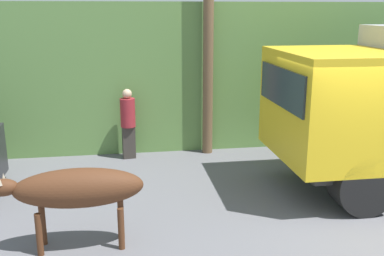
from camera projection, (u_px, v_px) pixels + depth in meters
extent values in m
plane|color=slate|center=(362.00, 210.00, 7.68)|extent=(60.00, 60.00, 0.00)
cube|color=#608C47|center=(254.00, 63.00, 13.59)|extent=(32.00, 5.80, 3.49)
cube|color=gold|center=(335.00, 104.00, 8.10)|extent=(2.02, 2.47, 1.92)
cube|color=#232D38|center=(281.00, 87.00, 7.86)|extent=(0.04, 2.10, 0.67)
cylinder|color=black|center=(361.00, 183.00, 7.49)|extent=(1.04, 0.54, 1.04)
ellipsoid|color=#512D19|center=(79.00, 188.00, 6.27)|extent=(1.81, 0.56, 0.56)
ellipsoid|color=#512D19|center=(3.00, 188.00, 6.10)|extent=(0.42, 0.24, 0.24)
cone|color=#B7AD93|center=(0.00, 182.00, 5.98)|extent=(0.06, 0.06, 0.11)
cone|color=#B7AD93|center=(3.00, 177.00, 6.16)|extent=(0.06, 0.06, 0.11)
cylinder|color=#512D19|center=(39.00, 235.00, 6.19)|extent=(0.09, 0.09, 0.63)
cylinder|color=#512D19|center=(43.00, 224.00, 6.49)|extent=(0.09, 0.09, 0.63)
cylinder|color=#512D19|center=(121.00, 229.00, 6.36)|extent=(0.09, 0.09, 0.63)
cylinder|color=#512D19|center=(121.00, 219.00, 6.66)|extent=(0.09, 0.09, 0.63)
cube|color=#38332D|center=(129.00, 142.00, 10.27)|extent=(0.31, 0.22, 0.75)
cylinder|color=maroon|center=(128.00, 113.00, 10.10)|extent=(0.37, 0.37, 0.65)
sphere|color=#DBB28E|center=(127.00, 94.00, 9.98)|extent=(0.21, 0.21, 0.21)
cylinder|color=brown|center=(208.00, 34.00, 10.06)|extent=(0.24, 0.24, 5.57)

